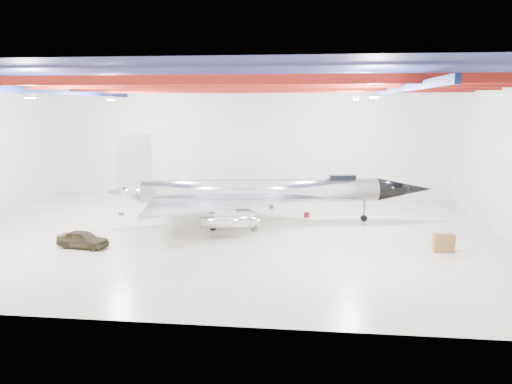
# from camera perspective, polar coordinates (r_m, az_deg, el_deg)

# --- Properties ---
(floor) EXTENTS (40.00, 40.00, 0.00)m
(floor) POSITION_cam_1_polar(r_m,az_deg,el_deg) (36.14, -4.42, -4.76)
(floor) COLOR beige
(floor) RESTS_ON ground
(wall_back) EXTENTS (40.00, 0.00, 40.00)m
(wall_back) POSITION_cam_1_polar(r_m,az_deg,el_deg) (49.90, -1.22, 5.73)
(wall_back) COLOR silver
(wall_back) RESTS_ON floor
(ceiling) EXTENTS (40.00, 40.00, 0.00)m
(ceiling) POSITION_cam_1_polar(r_m,az_deg,el_deg) (35.02, -4.67, 12.93)
(ceiling) COLOR #0A0F38
(ceiling) RESTS_ON wall_back
(ceiling_structure) EXTENTS (39.50, 29.50, 1.08)m
(ceiling_structure) POSITION_cam_1_polar(r_m,az_deg,el_deg) (34.99, -4.65, 11.83)
(ceiling_structure) COLOR maroon
(ceiling_structure) RESTS_ON ceiling
(jet_aircraft) EXTENTS (25.57, 16.92, 7.00)m
(jet_aircraft) POSITION_cam_1_polar(r_m,az_deg,el_deg) (38.86, 0.48, -0.22)
(jet_aircraft) COLOR silver
(jet_aircraft) RESTS_ON floor
(jeep) EXTENTS (3.55, 1.87, 1.15)m
(jeep) POSITION_cam_1_polar(r_m,az_deg,el_deg) (34.28, -19.18, -5.11)
(jeep) COLOR #322C19
(jeep) RESTS_ON floor
(desk) EXTENTS (1.31, 0.72, 1.17)m
(desk) POSITION_cam_1_polar(r_m,az_deg,el_deg) (33.64, 20.65, -5.47)
(desk) COLOR brown
(desk) RESTS_ON floor
(crate_ply) EXTENTS (0.55, 0.48, 0.33)m
(crate_ply) POSITION_cam_1_polar(r_m,az_deg,el_deg) (42.10, -12.81, -2.65)
(crate_ply) COLOR olive
(crate_ply) RESTS_ON floor
(toolbox_red) EXTENTS (0.48, 0.41, 0.30)m
(toolbox_red) POSITION_cam_1_polar(r_m,az_deg,el_deg) (45.01, -6.10, -1.66)
(toolbox_red) COLOR maroon
(toolbox_red) RESTS_ON floor
(engine_drum) EXTENTS (0.64, 0.64, 0.44)m
(engine_drum) POSITION_cam_1_polar(r_m,az_deg,el_deg) (36.70, -0.22, -4.15)
(engine_drum) COLOR #59595B
(engine_drum) RESTS_ON floor
(crate_small) EXTENTS (0.40, 0.35, 0.24)m
(crate_small) POSITION_cam_1_polar(r_m,az_deg,el_deg) (43.42, -15.16, -2.42)
(crate_small) COLOR #59595B
(crate_small) RESTS_ON floor
(tool_chest) EXTENTS (0.59, 0.59, 0.42)m
(tool_chest) POSITION_cam_1_polar(r_m,az_deg,el_deg) (41.43, 5.82, -2.58)
(tool_chest) COLOR maroon
(tool_chest) RESTS_ON floor
(oil_barrel) EXTENTS (0.63, 0.57, 0.36)m
(oil_barrel) POSITION_cam_1_polar(r_m,az_deg,el_deg) (41.63, -1.04, -2.51)
(oil_barrel) COLOR olive
(oil_barrel) RESTS_ON floor
(spares_box) EXTENTS (0.47, 0.47, 0.34)m
(spares_box) POSITION_cam_1_polar(r_m,az_deg,el_deg) (44.63, 1.78, -1.68)
(spares_box) COLOR #59595B
(spares_box) RESTS_ON floor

